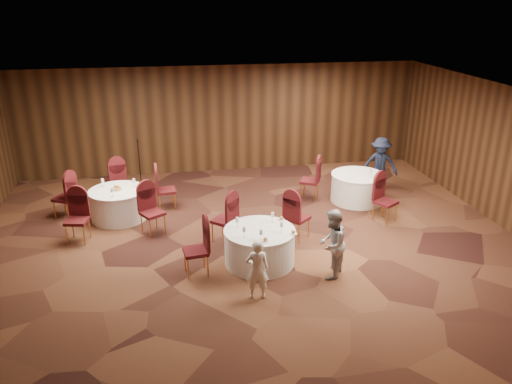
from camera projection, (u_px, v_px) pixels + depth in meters
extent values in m
plane|color=black|center=(249.00, 242.00, 11.02)|extent=(12.00, 12.00, 0.00)
plane|color=silver|center=(248.00, 98.00, 9.84)|extent=(12.00, 12.00, 0.00)
plane|color=black|center=(221.00, 119.00, 15.00)|extent=(12.00, 0.00, 12.00)
plane|color=black|center=(318.00, 314.00, 5.85)|extent=(12.00, 0.00, 12.00)
plane|color=black|center=(506.00, 158.00, 11.42)|extent=(0.00, 10.00, 10.00)
cylinder|color=white|center=(260.00, 247.00, 10.04)|extent=(1.41, 1.41, 0.72)
cylinder|color=white|center=(260.00, 231.00, 9.91)|extent=(1.44, 1.44, 0.03)
cylinder|color=white|center=(118.00, 205.00, 12.07)|extent=(1.33, 1.33, 0.72)
cylinder|color=white|center=(117.00, 191.00, 11.94)|extent=(1.36, 1.36, 0.03)
cylinder|color=white|center=(357.00, 188.00, 13.11)|extent=(1.36, 1.36, 0.72)
cylinder|color=white|center=(358.00, 175.00, 12.98)|extent=(1.39, 1.39, 0.03)
cylinder|color=silver|center=(237.00, 227.00, 10.01)|extent=(0.06, 0.06, 0.01)
cylinder|color=silver|center=(237.00, 224.00, 9.99)|extent=(0.01, 0.01, 0.11)
cone|color=silver|center=(237.00, 220.00, 9.95)|extent=(0.08, 0.08, 0.10)
cylinder|color=silver|center=(261.00, 240.00, 9.50)|extent=(0.06, 0.06, 0.01)
cylinder|color=silver|center=(261.00, 237.00, 9.48)|extent=(0.01, 0.01, 0.11)
cone|color=silver|center=(261.00, 232.00, 9.44)|extent=(0.08, 0.08, 0.10)
cylinder|color=silver|center=(244.00, 237.00, 9.61)|extent=(0.06, 0.06, 0.01)
cylinder|color=silver|center=(244.00, 234.00, 9.59)|extent=(0.01, 0.01, 0.11)
cone|color=silver|center=(244.00, 229.00, 9.55)|extent=(0.08, 0.08, 0.10)
cylinder|color=silver|center=(281.00, 232.00, 9.82)|extent=(0.06, 0.06, 0.01)
cylinder|color=silver|center=(281.00, 229.00, 9.79)|extent=(0.01, 0.01, 0.11)
cone|color=silver|center=(282.00, 224.00, 9.76)|extent=(0.08, 0.08, 0.10)
cylinder|color=silver|center=(272.00, 222.00, 10.24)|extent=(0.06, 0.06, 0.01)
cylinder|color=silver|center=(272.00, 219.00, 10.22)|extent=(0.01, 0.01, 0.11)
cone|color=silver|center=(273.00, 215.00, 10.18)|extent=(0.08, 0.08, 0.10)
cylinder|color=white|center=(265.00, 241.00, 9.43)|extent=(0.15, 0.15, 0.01)
sphere|color=#9E6B33|center=(265.00, 239.00, 9.41)|extent=(0.08, 0.08, 0.08)
cylinder|color=white|center=(293.00, 234.00, 9.73)|extent=(0.15, 0.15, 0.01)
sphere|color=#9E6B33|center=(293.00, 232.00, 9.71)|extent=(0.08, 0.08, 0.08)
cylinder|color=white|center=(281.00, 220.00, 10.33)|extent=(0.15, 0.15, 0.01)
sphere|color=#9E6B33|center=(281.00, 218.00, 10.32)|extent=(0.08, 0.08, 0.08)
cylinder|color=silver|center=(134.00, 187.00, 12.12)|extent=(0.06, 0.06, 0.01)
cylinder|color=silver|center=(134.00, 184.00, 12.10)|extent=(0.01, 0.01, 0.11)
cone|color=silver|center=(134.00, 180.00, 12.06)|extent=(0.08, 0.08, 0.10)
cylinder|color=silver|center=(103.00, 187.00, 12.12)|extent=(0.06, 0.06, 0.01)
cylinder|color=silver|center=(103.00, 185.00, 12.10)|extent=(0.01, 0.01, 0.11)
cone|color=silver|center=(102.00, 181.00, 12.06)|extent=(0.08, 0.08, 0.10)
cylinder|color=silver|center=(113.00, 197.00, 11.53)|extent=(0.06, 0.06, 0.01)
cylinder|color=silver|center=(113.00, 194.00, 11.51)|extent=(0.01, 0.01, 0.11)
cone|color=silver|center=(112.00, 190.00, 11.47)|extent=(0.08, 0.08, 0.10)
cylinder|color=olive|center=(117.00, 189.00, 11.92)|extent=(0.22, 0.22, 0.06)
sphere|color=#9E6B33|center=(115.00, 186.00, 11.91)|extent=(0.07, 0.07, 0.07)
sphere|color=#9E6B33|center=(118.00, 187.00, 11.89)|extent=(0.07, 0.07, 0.07)
cylinder|color=silver|center=(370.00, 176.00, 12.81)|extent=(0.06, 0.06, 0.01)
cylinder|color=silver|center=(370.00, 174.00, 12.79)|extent=(0.01, 0.01, 0.11)
cone|color=silver|center=(370.00, 170.00, 12.75)|extent=(0.08, 0.08, 0.10)
cylinder|color=black|center=(142.00, 190.00, 13.96)|extent=(0.24, 0.24, 0.02)
cylinder|color=black|center=(140.00, 165.00, 13.69)|extent=(0.02, 0.02, 1.44)
cylinder|color=black|center=(138.00, 140.00, 13.48)|extent=(0.04, 0.12, 0.04)
imported|color=white|center=(257.00, 269.00, 8.79)|extent=(0.44, 0.31, 1.15)
imported|color=#A9A8AD|center=(332.00, 244.00, 9.44)|extent=(0.81, 0.85, 1.38)
imported|color=black|center=(380.00, 164.00, 13.72)|extent=(1.12, 0.93, 1.50)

